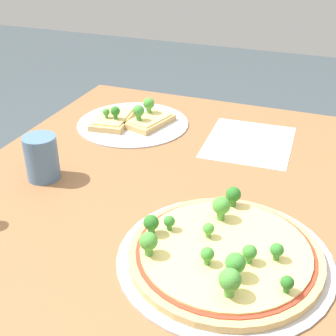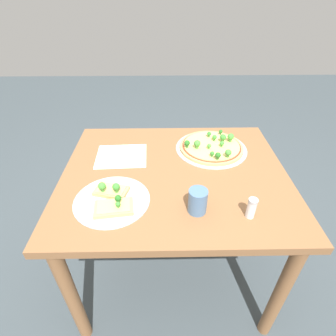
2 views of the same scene
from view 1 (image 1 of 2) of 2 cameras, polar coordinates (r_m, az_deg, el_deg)
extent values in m
cube|color=brown|center=(1.05, -0.83, -2.55)|extent=(1.05, 0.88, 0.04)
cylinder|color=brown|center=(1.75, -6.61, -3.28)|extent=(0.06, 0.06, 0.73)
cylinder|color=brown|center=(1.60, 18.70, -8.42)|extent=(0.06, 0.06, 0.73)
cylinder|color=#B7B7BC|center=(0.83, 6.92, -10.87)|extent=(0.38, 0.38, 0.00)
cylinder|color=tan|center=(0.83, 6.96, -10.40)|extent=(0.34, 0.34, 0.01)
cylinder|color=#B73823|center=(0.82, 6.99, -9.97)|extent=(0.31, 0.31, 0.00)
cylinder|color=#EACC75|center=(0.82, 7.01, -9.81)|extent=(0.29, 0.29, 0.00)
sphere|color=#479338|center=(0.87, 6.52, -4.56)|extent=(0.03, 0.03, 0.03)
cylinder|color=#51973E|center=(0.88, 6.44, -5.75)|extent=(0.02, 0.02, 0.02)
sphere|color=#479338|center=(0.79, -2.40, -8.91)|extent=(0.03, 0.03, 0.03)
cylinder|color=#51973E|center=(0.80, -2.36, -10.06)|extent=(0.01, 0.01, 0.01)
sphere|color=#337A2D|center=(0.80, 13.14, -9.69)|extent=(0.02, 0.02, 0.02)
cylinder|color=#3F8136|center=(0.81, 13.02, -10.51)|extent=(0.01, 0.01, 0.01)
sphere|color=#337A2D|center=(0.85, 0.16, -6.51)|extent=(0.02, 0.02, 0.02)
cylinder|color=#3F8136|center=(0.85, 0.16, -7.26)|extent=(0.01, 0.01, 0.01)
sphere|color=#479338|center=(0.72, 7.55, -13.33)|extent=(0.03, 0.03, 0.03)
cylinder|color=#51973E|center=(0.73, 7.44, -14.63)|extent=(0.02, 0.02, 0.02)
sphere|color=#286B23|center=(0.83, -2.07, -6.67)|extent=(0.03, 0.03, 0.03)
cylinder|color=#37742D|center=(0.84, -2.05, -7.67)|extent=(0.01, 0.01, 0.01)
sphere|color=#3D8933|center=(0.75, 8.22, -11.37)|extent=(0.03, 0.03, 0.03)
cylinder|color=#488E3A|center=(0.76, 8.11, -12.59)|extent=(0.01, 0.01, 0.01)
sphere|color=#3D8933|center=(0.77, 4.82, -10.40)|extent=(0.02, 0.02, 0.02)
cylinder|color=#488E3A|center=(0.78, 4.77, -11.25)|extent=(0.01, 0.01, 0.01)
sphere|color=#286B23|center=(0.75, 14.33, -13.37)|extent=(0.02, 0.02, 0.02)
cylinder|color=#37742D|center=(0.76, 14.20, -14.14)|extent=(0.01, 0.01, 0.01)
sphere|color=#479338|center=(0.83, 4.96, -7.36)|extent=(0.02, 0.02, 0.02)
cylinder|color=#51973E|center=(0.84, 4.92, -8.10)|extent=(0.01, 0.01, 0.01)
sphere|color=#3D8933|center=(0.78, 9.92, -10.04)|extent=(0.02, 0.02, 0.02)
cylinder|color=#488E3A|center=(0.79, 9.82, -10.93)|extent=(0.01, 0.01, 0.01)
sphere|color=#286B23|center=(0.91, 7.97, -3.20)|extent=(0.03, 0.03, 0.03)
cylinder|color=#37742D|center=(0.93, 7.89, -4.21)|extent=(0.01, 0.01, 0.01)
cylinder|color=#B7B7BC|center=(1.33, -4.29, 5.45)|extent=(0.31, 0.31, 0.00)
cube|color=tan|center=(1.33, -6.68, 5.87)|extent=(0.16, 0.11, 0.02)
cube|color=#EACC75|center=(1.33, -6.71, 6.27)|extent=(0.14, 0.09, 0.00)
sphere|color=#286B23|center=(1.30, -6.45, 6.91)|extent=(0.03, 0.03, 0.03)
cylinder|color=#37742D|center=(1.30, -6.41, 6.21)|extent=(0.01, 0.01, 0.01)
sphere|color=#3D8933|center=(1.31, -7.55, 6.79)|extent=(0.02, 0.02, 0.02)
cylinder|color=#488E3A|center=(1.31, -7.52, 6.26)|extent=(0.01, 0.01, 0.01)
cube|color=tan|center=(1.31, -2.24, 5.70)|extent=(0.15, 0.12, 0.02)
cube|color=#EACC75|center=(1.31, -2.25, 6.10)|extent=(0.13, 0.10, 0.00)
sphere|color=#3D8933|center=(1.28, -3.61, 6.98)|extent=(0.03, 0.03, 0.03)
cylinder|color=#488E3A|center=(1.29, -3.59, 6.14)|extent=(0.01, 0.01, 0.01)
sphere|color=#479338|center=(1.33, -2.35, 7.88)|extent=(0.03, 0.03, 0.03)
cylinder|color=#51973E|center=(1.34, -2.34, 7.04)|extent=(0.01, 0.01, 0.01)
cylinder|color=#4C7099|center=(1.07, -15.15, 1.22)|extent=(0.07, 0.07, 0.10)
cube|color=white|center=(1.24, 9.85, 3.14)|extent=(0.26, 0.23, 0.00)
camera|label=2|loc=(1.60, -41.74, 30.72)|focal=28.00mm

